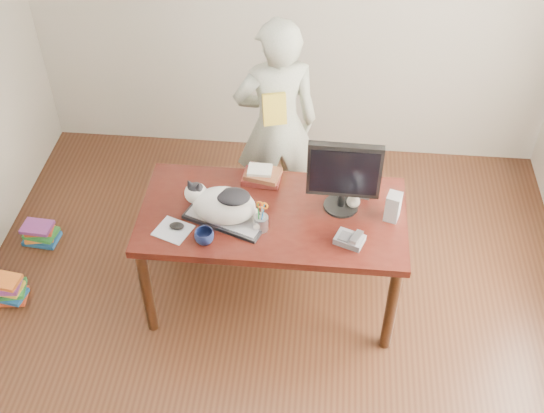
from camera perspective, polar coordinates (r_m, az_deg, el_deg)
The scene contains 18 objects.
room at distance 3.24m, azimuth -0.92°, elevation -0.07°, with size 4.50×4.50×4.50m.
desk at distance 4.24m, azimuth 0.16°, elevation -1.29°, with size 1.60×0.80×0.75m.
keyboard at distance 4.03m, azimuth -3.95°, elevation -1.10°, with size 0.52×0.34×0.03m.
cat at distance 3.95m, azimuth -4.24°, elevation 0.24°, with size 0.47×0.34×0.27m.
monitor at distance 3.95m, azimuth 6.04°, elevation 2.71°, with size 0.43×0.21×0.48m.
pen_cup at distance 3.94m, azimuth -0.92°, elevation -1.25°, with size 0.10×0.10×0.22m.
mousepad at distance 4.01m, azimuth -8.28°, elevation -1.98°, with size 0.25×0.24×0.00m.
mouse at distance 4.01m, azimuth -7.97°, elevation -1.61°, with size 0.10×0.09×0.04m.
coffee_mug at distance 3.90m, azimuth -5.68°, elevation -2.53°, with size 0.11×0.11×0.09m, color black.
phone at distance 3.92m, azimuth 6.56°, elevation -2.73°, with size 0.19×0.17×0.07m.
speaker at distance 4.05m, azimuth 10.09°, elevation -0.02°, with size 0.10×0.11×0.18m.
baseball at distance 4.13m, azimuth 6.83°, elevation 0.42°, with size 0.08×0.08×0.08m.
book_stack at distance 4.28m, azimuth -0.85°, elevation 2.62°, with size 0.25×0.20×0.09m.
calculator at distance 4.27m, azimuth 7.33°, elevation 1.86°, with size 0.18×0.22×0.06m.
person at distance 4.68m, azimuth 0.39°, elevation 6.80°, with size 0.58×0.38×1.60m, color silver.
held_book at distance 4.40m, azimuth 0.21°, elevation 8.15°, with size 0.17×0.13×0.21m.
book_pile_a at distance 4.87m, azimuth -21.30°, elevation -6.49°, with size 0.27×0.22×0.18m.
book_pile_b at distance 5.20m, azimuth -18.82°, elevation -2.11°, with size 0.26×0.20×0.15m.
Camera 1 is at (0.27, -2.36, 3.55)m, focal length 45.00 mm.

